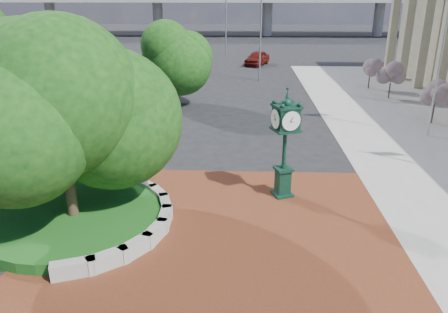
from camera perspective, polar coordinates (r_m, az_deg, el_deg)
ground at (r=15.33m, az=-0.94°, el=-9.22°), size 200.00×200.00×0.00m
plaza at (r=14.47m, az=-1.19°, el=-11.13°), size 12.00×12.00×0.04m
planter_wall at (r=15.59m, az=-11.03°, el=-7.97°), size 2.96×6.77×0.54m
grass_bed at (r=16.29m, az=-18.96°, el=-7.73°), size 6.10×6.10×0.40m
tree_planter at (r=15.01m, az=-20.51°, el=4.22°), size 5.20×5.20×6.33m
tree_street at (r=31.94m, az=-6.35°, el=12.68°), size 4.40×4.40×5.45m
post_clock at (r=16.79m, az=7.96°, el=2.20°), size 1.11×1.11×4.32m
parked_car at (r=49.54m, az=4.34°, el=12.69°), size 3.27×4.80×1.52m
flagpole_b at (r=26.34m, az=26.55°, el=12.04°), size 1.42×0.16×9.04m
street_lamp_near at (r=40.07m, az=5.11°, el=16.60°), size 1.82×0.59×8.20m
street_lamp_far at (r=57.66m, az=0.47°, el=18.28°), size 1.96×0.59×8.81m
shrub_near at (r=29.61m, az=25.90°, el=6.86°), size 1.20×1.20×2.20m
shrub_mid at (r=35.53m, az=20.99°, el=9.58°), size 1.20×1.20×2.20m
shrub_far at (r=38.66m, az=18.57°, el=10.68°), size 1.20×1.20×2.20m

